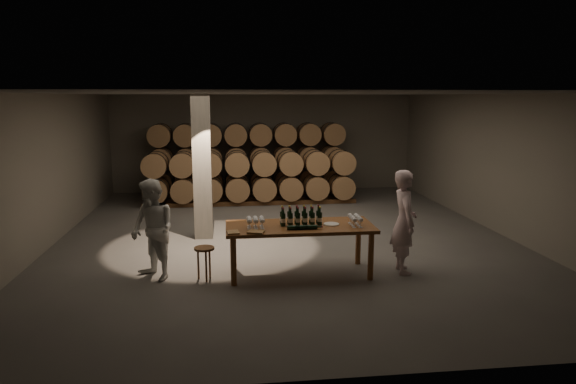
{
  "coord_description": "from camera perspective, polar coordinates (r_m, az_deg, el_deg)",
  "views": [
    {
      "loc": [
        -1.26,
        -11.2,
        3.13
      ],
      "look_at": [
        0.05,
        -0.36,
        1.1
      ],
      "focal_mm": 32.0,
      "sensor_mm": 36.0,
      "label": 1
    }
  ],
  "objects": [
    {
      "name": "pen",
      "position": [
        8.6,
        -3.31,
        -4.47
      ],
      "size": [
        0.15,
        0.02,
        0.01
      ],
      "primitive_type": "cylinder",
      "rotation": [
        0.0,
        1.57,
        -0.08
      ],
      "color": "black",
      "rests_on": "tasting_table"
    },
    {
      "name": "lying_bottles",
      "position": [
        8.76,
        1.65,
        -3.94
      ],
      "size": [
        0.61,
        0.08,
        0.08
      ],
      "color": "black",
      "rests_on": "tasting_table"
    },
    {
      "name": "room",
      "position": [
        11.51,
        -9.52,
        2.75
      ],
      "size": [
        12.0,
        12.0,
        12.0
      ],
      "color": "#53504E",
      "rests_on": "ground"
    },
    {
      "name": "notebook_near",
      "position": [
        8.57,
        -3.57,
        -4.46
      ],
      "size": [
        0.32,
        0.28,
        0.03
      ],
      "primitive_type": "cube",
      "rotation": [
        0.0,
        0.0,
        -0.32
      ],
      "color": "brown",
      "rests_on": "tasting_table"
    },
    {
      "name": "bottle_cluster",
      "position": [
        9.08,
        1.45,
        -2.91
      ],
      "size": [
        0.73,
        0.23,
        0.33
      ],
      "color": "black",
      "rests_on": "tasting_table"
    },
    {
      "name": "barrel_stack_back",
      "position": [
        16.53,
        -4.44,
        3.78
      ],
      "size": [
        6.26,
        0.95,
        2.31
      ],
      "color": "#56361D",
      "rests_on": "ground"
    },
    {
      "name": "barrel_stack_front",
      "position": [
        15.19,
        -4.19,
        1.78
      ],
      "size": [
        6.26,
        0.95,
        1.57
      ],
      "color": "#56361D",
      "rests_on": "ground"
    },
    {
      "name": "person_woman",
      "position": [
        9.13,
        -14.79,
        -4.11
      ],
      "size": [
        1.06,
        1.08,
        1.76
      ],
      "primitive_type": "imported",
      "rotation": [
        0.0,
        0.0,
        -0.87
      ],
      "color": "silver",
      "rests_on": "ground"
    },
    {
      "name": "plate",
      "position": [
        9.14,
        4.84,
        -3.57
      ],
      "size": [
        0.28,
        0.28,
        0.02
      ],
      "primitive_type": "cylinder",
      "color": "silver",
      "rests_on": "tasting_table"
    },
    {
      "name": "notebook_corner",
      "position": [
        8.6,
        -6.14,
        -4.46
      ],
      "size": [
        0.22,
        0.27,
        0.02
      ],
      "primitive_type": "cube",
      "rotation": [
        0.0,
        0.0,
        0.12
      ],
      "color": "brown",
      "rests_on": "tasting_table"
    },
    {
      "name": "tasting_table",
      "position": [
        9.09,
        1.32,
        -4.34
      ],
      "size": [
        2.6,
        1.1,
        0.9
      ],
      "color": "brown",
      "rests_on": "ground"
    },
    {
      "name": "glass_cluster_right",
      "position": [
        9.11,
        7.48,
        -2.89
      ],
      "size": [
        0.2,
        0.42,
        0.18
      ],
      "color": "silver",
      "rests_on": "tasting_table"
    },
    {
      "name": "stool",
      "position": [
        9.02,
        -9.28,
        -6.73
      ],
      "size": [
        0.35,
        0.35,
        0.58
      ],
      "rotation": [
        0.0,
        0.0,
        0.25
      ],
      "color": "#56361D",
      "rests_on": "ground"
    },
    {
      "name": "person_man",
      "position": [
        9.41,
        12.77,
        -3.23
      ],
      "size": [
        0.49,
        0.71,
        1.87
      ],
      "primitive_type": "imported",
      "rotation": [
        0.0,
        0.0,
        1.5
      ],
      "color": "silver",
      "rests_on": "ground"
    },
    {
      "name": "glass_cluster_left",
      "position": [
        8.89,
        -3.64,
        -3.12
      ],
      "size": [
        0.31,
        0.31,
        0.19
      ],
      "color": "silver",
      "rests_on": "tasting_table"
    }
  ]
}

